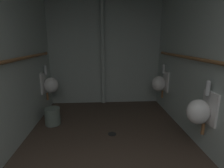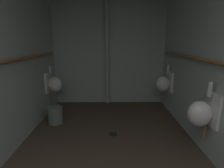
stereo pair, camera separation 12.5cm
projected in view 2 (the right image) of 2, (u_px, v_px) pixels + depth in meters
The scene contains 9 objects.
floor at pixel (109, 161), 2.31m from camera, with size 2.80×4.54×0.08m, color #47382D.
wall_back at pixel (109, 50), 4.16m from camera, with size 2.80×0.06×2.63m, color #ACB8B2.
urinal_left_mid at pixel (54, 84), 3.72m from camera, with size 0.32×0.30×0.76m.
urinal_right_mid at pixel (201, 113), 2.20m from camera, with size 0.32×0.30×0.76m.
urinal_right_far at pixel (164, 84), 3.74m from camera, with size 0.32×0.30×0.76m.
supply_pipe_right at pixel (218, 63), 1.98m from camera, with size 0.06×3.76×0.06m.
standpipe_back_wall at pixel (107, 51), 4.05m from camera, with size 0.10×0.10×2.58m, color #ACB8B2.
floor_drain at pixel (113, 134), 2.90m from camera, with size 0.14×0.14×0.01m, color black.
waste_bin at pixel (56, 115), 3.27m from camera, with size 0.28×0.28×0.32m, color slate.
Camera 2 is at (0.03, 0.22, 1.52)m, focal length 27.53 mm.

